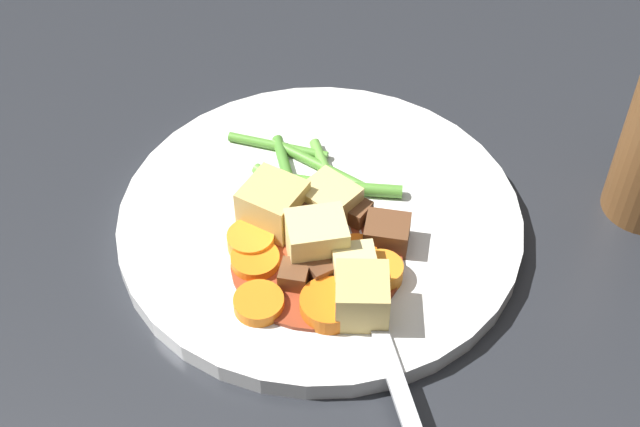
{
  "coord_description": "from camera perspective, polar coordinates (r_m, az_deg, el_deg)",
  "views": [
    {
      "loc": [
        0.39,
        0.1,
        0.44
      ],
      "look_at": [
        0.0,
        0.0,
        0.01
      ],
      "focal_mm": 50.24,
      "sensor_mm": 36.0,
      "label": 1
    }
  ],
  "objects": [
    {
      "name": "carrot_slice_4",
      "position": [
        0.56,
        2.33,
        -2.52
      ],
      "size": [
        0.03,
        0.03,
        0.01
      ],
      "primitive_type": "cylinder",
      "rotation": [
        0.0,
        0.0,
        1.5
      ],
      "color": "orange",
      "rests_on": "dinner_plate"
    },
    {
      "name": "potato_chunk_1",
      "position": [
        0.52,
        2.69,
        -5.29
      ],
      "size": [
        0.04,
        0.04,
        0.03
      ],
      "primitive_type": "cube",
      "rotation": [
        0.0,
        0.0,
        4.95
      ],
      "color": "#DBBC6B",
      "rests_on": "dinner_plate"
    },
    {
      "name": "carrot_slice_0",
      "position": [
        0.55,
        -4.14,
        -3.03
      ],
      "size": [
        0.04,
        0.04,
        0.01
      ],
      "primitive_type": "cylinder",
      "rotation": [
        0.0,
        0.0,
        2.3
      ],
      "color": "orange",
      "rests_on": "dinner_plate"
    },
    {
      "name": "green_bean_5",
      "position": [
        0.61,
        -2.12,
        2.59
      ],
      "size": [
        0.07,
        0.04,
        0.01
      ],
      "primitive_type": "cylinder",
      "rotation": [
        0.0,
        1.57,
        3.61
      ],
      "color": "#4C8E33",
      "rests_on": "dinner_plate"
    },
    {
      "name": "green_bean_3",
      "position": [
        0.6,
        0.51,
        1.95
      ],
      "size": [
        0.01,
        0.08,
        0.01
      ],
      "primitive_type": "cylinder",
      "rotation": [
        0.0,
        1.57,
        4.78
      ],
      "color": "#599E38",
      "rests_on": "dinner_plate"
    },
    {
      "name": "green_bean_6",
      "position": [
        0.6,
        -2.08,
        1.54
      ],
      "size": [
        0.04,
        0.06,
        0.01
      ],
      "primitive_type": "cylinder",
      "rotation": [
        0.0,
        1.57,
        4.22
      ],
      "color": "#66AD42",
      "rests_on": "dinner_plate"
    },
    {
      "name": "fork",
      "position": [
        0.53,
        3.48,
        -6.6
      ],
      "size": [
        0.16,
        0.1,
        0.0
      ],
      "color": "silver",
      "rests_on": "dinner_plate"
    },
    {
      "name": "potato_chunk_0",
      "position": [
        0.54,
        2.22,
        -3.62
      ],
      "size": [
        0.04,
        0.03,
        0.02
      ],
      "primitive_type": "cube",
      "rotation": [
        0.0,
        0.0,
        1.95
      ],
      "color": "#EAD68C",
      "rests_on": "dinner_plate"
    },
    {
      "name": "carrot_slice_3",
      "position": [
        0.59,
        -0.79,
        0.78
      ],
      "size": [
        0.03,
        0.03,
        0.01
      ],
      "primitive_type": "cylinder",
      "rotation": [
        0.0,
        0.0,
        5.67
      ],
      "color": "orange",
      "rests_on": "dinner_plate"
    },
    {
      "name": "carrot_slice_1",
      "position": [
        0.53,
        0.6,
        -5.86
      ],
      "size": [
        0.05,
        0.05,
        0.01
      ],
      "primitive_type": "cylinder",
      "rotation": [
        0.0,
        0.0,
        3.64
      ],
      "color": "orange",
      "rests_on": "dinner_plate"
    },
    {
      "name": "stew_sauce",
      "position": [
        0.56,
        -0.21,
        -3.03
      ],
      "size": [
        0.11,
        0.11,
        0.0
      ],
      "primitive_type": "cylinder",
      "color": "#93381E",
      "rests_on": "dinner_plate"
    },
    {
      "name": "meat_chunk_0",
      "position": [
        0.56,
        -0.73,
        -1.06
      ],
      "size": [
        0.03,
        0.03,
        0.02
      ],
      "primitive_type": "cube",
      "rotation": [
        0.0,
        0.0,
        1.18
      ],
      "color": "#4C2B19",
      "rests_on": "dinner_plate"
    },
    {
      "name": "potato_chunk_4",
      "position": [
        0.55,
        -0.22,
        -1.73
      ],
      "size": [
        0.04,
        0.05,
        0.03
      ],
      "primitive_type": "cube",
      "rotation": [
        0.0,
        0.0,
        3.58
      ],
      "color": "#EAD68C",
      "rests_on": "dinner_plate"
    },
    {
      "name": "meat_chunk_1",
      "position": [
        0.58,
        2.12,
        0.1
      ],
      "size": [
        0.02,
        0.02,
        0.01
      ],
      "primitive_type": "cube",
      "rotation": [
        0.0,
        0.0,
        2.82
      ],
      "color": "brown",
      "rests_on": "dinner_plate"
    },
    {
      "name": "green_bean_4",
      "position": [
        0.6,
        0.46,
        2.12
      ],
      "size": [
        0.07,
        0.05,
        0.01
      ],
      "primitive_type": "cylinder",
      "rotation": [
        0.0,
        1.57,
        3.67
      ],
      "color": "#66AD42",
      "rests_on": "dinner_plate"
    },
    {
      "name": "meat_chunk_4",
      "position": [
        0.55,
        0.32,
        -3.37
      ],
      "size": [
        0.03,
        0.03,
        0.02
      ],
      "primitive_type": "cube",
      "rotation": [
        0.0,
        0.0,
        3.92
      ],
      "color": "#56331E",
      "rests_on": "dinner_plate"
    },
    {
      "name": "carrot_slice_5",
      "position": [
        0.55,
        3.92,
        -3.73
      ],
      "size": [
        0.04,
        0.04,
        0.01
      ],
      "primitive_type": "cylinder",
      "rotation": [
        0.0,
        0.0,
        2.23
      ],
      "color": "orange",
      "rests_on": "dinner_plate"
    },
    {
      "name": "carrot_slice_2",
      "position": [
        0.53,
        -3.92,
        -5.72
      ],
      "size": [
        0.04,
        0.04,
        0.01
      ],
      "primitive_type": "cylinder",
      "rotation": [
        0.0,
        0.0,
        0.69
      ],
      "color": "orange",
      "rests_on": "dinner_plate"
    },
    {
      "name": "green_bean_2",
      "position": [
        0.61,
        0.08,
        3.02
      ],
      "size": [
        0.04,
        0.08,
        0.01
      ],
      "primitive_type": "cylinder",
      "rotation": [
        0.0,
        1.57,
        4.34
      ],
      "color": "#599E38",
      "rests_on": "dinner_plate"
    },
    {
      "name": "green_bean_1",
      "position": [
        0.63,
        -2.7,
        4.31
      ],
      "size": [
        0.01,
        0.07,
        0.01
      ],
      "primitive_type": "cylinder",
      "rotation": [
        0.0,
        1.57,
        4.68
      ],
      "color": "#599E38",
      "rests_on": "dinner_plate"
    },
    {
      "name": "potato_chunk_3",
      "position": [
        0.57,
        -3.01,
        0.5
      ],
      "size": [
        0.04,
        0.04,
        0.03
      ],
      "primitive_type": "cube",
      "rotation": [
        0.0,
        0.0,
        4.44
      ],
      "color": "#DBBC6B",
      "rests_on": "dinner_plate"
    },
    {
      "name": "green_bean_0",
      "position": [
        0.6,
        2.43,
        1.58
      ],
      "size": [
        0.02,
        0.06,
        0.01
      ],
      "primitive_type": "cylinder",
      "rotation": [
        0.0,
        1.57,
        4.87
      ],
      "color": "#599E38",
      "rests_on": "dinner_plate"
    },
    {
      "name": "meat_chunk_2",
      "position": [
        0.56,
        4.29,
        -1.26
      ],
      "size": [
        0.03,
        0.03,
        0.02
      ],
      "primitive_type": "cube",
      "rotation": [
        0.0,
        0.0,
        1.64
      ],
      "color": "brown",
      "rests_on": "dinner_plate"
    },
    {
      "name": "potato_chunk_2",
      "position": [
        0.57,
        0.52,
        0.49
      ],
      "size": [
        0.04,
        0.04,
        0.02
      ],
      "primitive_type": "cube",
      "rotation": [
        0.0,
        0.0,
        1.1
      ],
      "color": "#E5CC7A",
      "rests_on": "dinner_plate"
    },
    {
      "name": "dinner_plate",
      "position": [
        0.59,
        0.0,
        -0.46
      ],
      "size": [
        0.27,
        0.27,
        0.01
      ],
      "primitive_type": "cylinder",
      "color": "white",
      "rests_on": "ground_plane"
    },
    {
      "name": "meat_chunk_3",
      "position": [
        0.54,
        -2.05,
        -3.95
      ],
      "size": [
        0.02,
        0.02,
        0.02
      ],
      "primitive_type": "cube",
      "rotation": [
        0.0,
        0.0,
        4.77
      ],
      "color": "brown",
      "rests_on": "dinner_plate"
    },
    {
      "name": "carrot_slice_6",
      "position": [
        0.56,
        -4.43,
        -1.75
      ],
      "size": [
        0.04,
        0.04,
        0.01
      ],
      "primitive_type": "cylinder",
      "rotation": [
        0.0,
        0.0,
        4.96
      ],
      "color": "orange",
      "rests_on": "dinner_plate"
    },
    {
      "name": "ground_plane",
      "position": [
        0.6,
        0.0,
        -0.91
      ],
      "size": [
        3.0,
        3.0,
        0.0
      ],
      "primitive_type": "plane",
      "color": "#26282D"
    }
  ]
}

